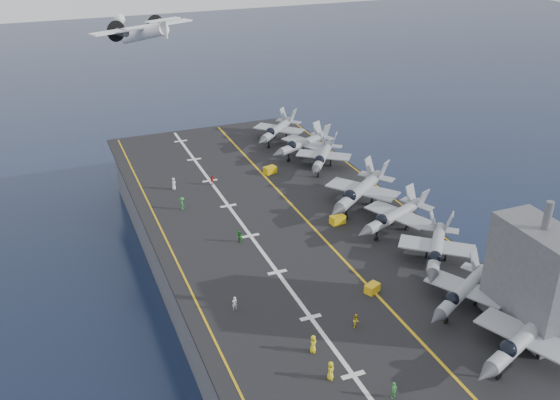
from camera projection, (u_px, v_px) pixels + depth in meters
name	position (u px, v px, depth m)	size (l,w,h in m)	color
ground	(290.00, 290.00, 92.25)	(500.00, 500.00, 0.00)	#142135
hull	(290.00, 261.00, 90.07)	(36.00, 90.00, 10.00)	#56595E
flight_deck	(291.00, 229.00, 87.80)	(38.00, 92.00, 0.40)	black
foul_line	(310.00, 224.00, 88.71)	(0.35, 90.00, 0.02)	gold
landing_centerline	(250.00, 236.00, 85.69)	(0.50, 90.00, 0.02)	silver
deck_edge_port	(172.00, 251.00, 81.99)	(0.25, 90.00, 0.02)	gold
deck_edge_stbd	(404.00, 206.00, 93.92)	(0.25, 90.00, 0.02)	gold
island_superstructure	(537.00, 267.00, 64.43)	(5.00, 10.00, 15.00)	#56595E
fighter_jet_0	(523.00, 337.00, 61.74)	(17.83, 15.05, 5.26)	#9A9FA8
fighter_jet_1	(463.00, 290.00, 69.75)	(16.30, 14.50, 4.73)	#8E969C
fighter_jet_2	(437.00, 248.00, 77.91)	(16.35, 17.01, 4.94)	#8F949C
fighter_jet_3	(395.00, 215.00, 86.00)	(16.74, 14.21, 4.92)	#989FA8
fighter_jet_4	(360.00, 190.00, 92.55)	(19.48, 18.38, 5.64)	#9FA9B2
fighter_jet_6	(323.00, 155.00, 106.04)	(15.60, 16.56, 4.79)	gray
fighter_jet_7	(303.00, 143.00, 111.40)	(16.62, 14.34, 4.86)	#8C939B
fighter_jet_8	(277.00, 129.00, 118.03)	(16.82, 16.70, 4.94)	#8E979E
tow_cart_a	(372.00, 288.00, 73.27)	(2.09, 1.78, 1.06)	gold
tow_cart_b	(338.00, 220.00, 88.70)	(2.21, 1.63, 1.22)	yellow
tow_cart_c	(270.00, 170.00, 104.90)	(2.28, 1.78, 1.20)	#CBA40A
crew_0	(331.00, 371.00, 59.79)	(1.36, 1.45, 2.01)	yellow
crew_1	(235.00, 303.00, 69.98)	(1.09, 0.78, 1.72)	silver
crew_2	(239.00, 237.00, 83.72)	(0.88, 1.16, 1.74)	#1C7B1D
crew_3	(182.00, 203.00, 92.65)	(0.90, 1.24, 1.93)	#268C33
crew_4	(212.00, 180.00, 100.63)	(1.09, 0.85, 1.60)	#B0110B
crew_5	(174.00, 184.00, 98.98)	(1.22, 1.41, 1.97)	silver
crew_6	(394.00, 390.00, 57.59)	(1.24, 1.04, 1.76)	#2B802E
crew_7	(356.00, 320.00, 67.23)	(1.04, 1.17, 1.63)	yellow
transport_plane	(144.00, 34.00, 120.10)	(26.33, 22.78, 5.23)	silver
crew_8	(313.00, 344.00, 63.37)	(1.36, 1.45, 2.01)	yellow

